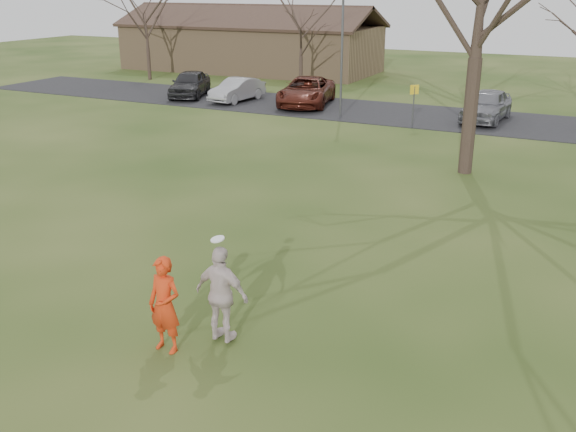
% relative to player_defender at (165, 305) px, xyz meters
% --- Properties ---
extents(ground, '(120.00, 120.00, 0.00)m').
position_rel_player_defender_xyz_m(ground, '(0.57, 0.15, -0.96)').
color(ground, '#1E380F').
rests_on(ground, ground).
extents(parking_strip, '(62.00, 6.50, 0.04)m').
position_rel_player_defender_xyz_m(parking_strip, '(0.57, 25.15, -0.94)').
color(parking_strip, black).
rests_on(parking_strip, ground).
extents(player_defender, '(0.72, 0.49, 1.92)m').
position_rel_player_defender_xyz_m(player_defender, '(0.00, 0.00, 0.00)').
color(player_defender, red).
rests_on(player_defender, ground).
extents(car_0, '(3.34, 5.02, 1.59)m').
position_rel_player_defender_xyz_m(car_0, '(-16.31, 24.88, -0.13)').
color(car_0, '#252527').
rests_on(car_0, parking_strip).
extents(car_1, '(1.85, 4.20, 1.34)m').
position_rel_player_defender_xyz_m(car_1, '(-12.86, 24.75, -0.25)').
color(car_1, '#98989D').
rests_on(car_1, parking_strip).
extents(car_2, '(3.81, 6.12, 1.58)m').
position_rel_player_defender_xyz_m(car_2, '(-8.59, 25.32, -0.13)').
color(car_2, '#4E1B12').
rests_on(car_2, parking_strip).
extents(car_4, '(2.16, 4.77, 1.59)m').
position_rel_player_defender_xyz_m(car_4, '(1.53, 25.23, -0.12)').
color(car_4, slate).
rests_on(car_4, parking_strip).
extents(catching_play, '(1.17, 0.52, 2.16)m').
position_rel_player_defender_xyz_m(catching_play, '(0.83, 0.72, 0.08)').
color(catching_play, beige).
rests_on(catching_play, ground).
extents(building, '(20.60, 8.50, 5.14)m').
position_rel_player_defender_xyz_m(building, '(-19.43, 38.15, 0.97)').
color(building, '#8C6D4C').
rests_on(building, ground).
extents(lamp_post, '(0.34, 0.34, 6.27)m').
position_rel_player_defender_xyz_m(lamp_post, '(-5.43, 22.65, 3.01)').
color(lamp_post, '#47474C').
rests_on(lamp_post, ground).
extents(sign_yellow, '(0.35, 0.35, 2.08)m').
position_rel_player_defender_xyz_m(sign_yellow, '(-1.43, 22.15, 0.49)').
color(sign_yellow, '#47474C').
rests_on(sign_yellow, ground).
extents(small_tree_row, '(55.00, 5.90, 8.50)m').
position_rel_player_defender_xyz_m(small_tree_row, '(4.96, 30.21, 2.93)').
color(small_tree_row, '#352821').
rests_on(small_tree_row, ground).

